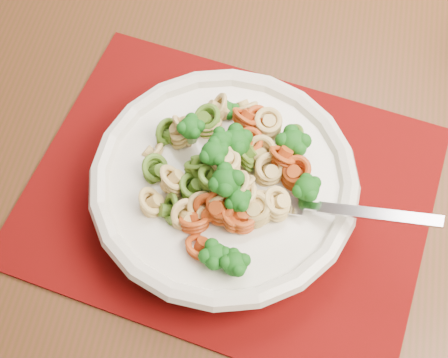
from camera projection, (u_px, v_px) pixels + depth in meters
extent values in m
cube|color=#4E2716|center=(212.00, 85.00, 0.73)|extent=(1.66, 1.42, 0.04)
cube|color=#5E0407|center=(230.00, 194.00, 0.64)|extent=(0.50, 0.48, 0.00)
cylinder|color=white|center=(224.00, 195.00, 0.63)|extent=(0.11, 0.11, 0.01)
cylinder|color=white|center=(224.00, 187.00, 0.61)|extent=(0.24, 0.24, 0.03)
torus|color=white|center=(224.00, 179.00, 0.60)|extent=(0.26, 0.26, 0.02)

